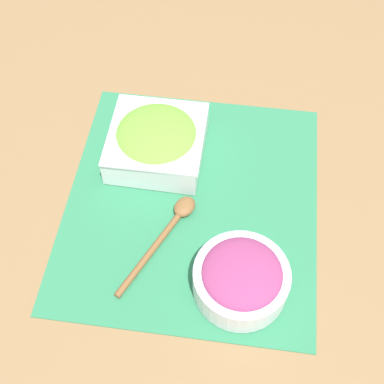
% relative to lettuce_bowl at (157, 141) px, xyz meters
% --- Properties ---
extents(ground_plane, '(3.00, 3.00, 0.00)m').
position_rel_lettuce_bowl_xyz_m(ground_plane, '(0.10, 0.08, -0.04)').
color(ground_plane, olive).
extents(placemat, '(0.52, 0.47, 0.00)m').
position_rel_lettuce_bowl_xyz_m(placemat, '(0.10, 0.08, -0.04)').
color(placemat, '#2D7A51').
rests_on(placemat, ground_plane).
extents(lettuce_bowl, '(0.18, 0.18, 0.08)m').
position_rel_lettuce_bowl_xyz_m(lettuce_bowl, '(0.00, 0.00, 0.00)').
color(lettuce_bowl, white).
rests_on(lettuce_bowl, placemat).
extents(onion_bowl, '(0.16, 0.16, 0.07)m').
position_rel_lettuce_bowl_xyz_m(onion_bowl, '(0.27, 0.19, -0.00)').
color(onion_bowl, silver).
rests_on(onion_bowl, placemat).
extents(wooden_spoon, '(0.22, 0.12, 0.02)m').
position_rel_lettuce_bowl_xyz_m(wooden_spoon, '(0.17, 0.05, -0.03)').
color(wooden_spoon, brown).
rests_on(wooden_spoon, placemat).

